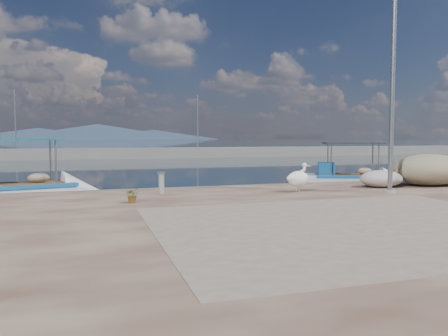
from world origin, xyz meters
TOP-DOWN VIEW (x-y plane):
  - ground at (0.00, 0.00)m, footprint 1400.00×1400.00m
  - quay at (0.00, -6.00)m, footprint 44.00×22.00m
  - quay_patch at (1.00, -3.00)m, footprint 9.00×7.00m
  - breakwater at (-0.00, 40.00)m, footprint 120.00×2.20m
  - mountains at (4.39, 650.00)m, footprint 370.00×280.00m
  - boat_left at (-7.36, 7.76)m, footprint 6.02×3.07m
  - boat_right at (8.16, 8.08)m, footprint 5.48×3.65m
  - pelican at (2.30, 2.46)m, footprint 1.07×0.63m
  - lamp_post at (5.19, 1.32)m, footprint 0.44×0.96m
  - bollard_near at (-2.33, 3.43)m, footprint 0.25×0.25m
  - potted_plant at (-3.47, 1.62)m, footprint 0.47×0.43m
  - net_pile_c at (8.24, 2.82)m, footprint 3.18×2.27m
  - net_pile_d at (6.03, 2.88)m, footprint 1.73×1.30m

SIDE VIEW (x-z plane):
  - ground at x=0.00m, z-range 0.00..0.00m
  - boat_right at x=8.16m, z-range -1.06..1.45m
  - boat_left at x=-7.36m, z-range -1.17..1.60m
  - quay at x=0.00m, z-range 0.00..0.50m
  - quay_patch at x=1.00m, z-range 0.50..0.51m
  - breakwater at x=0.00m, z-range -3.15..4.35m
  - potted_plant at x=-3.47m, z-range 0.50..0.97m
  - net_pile_d at x=6.03m, z-range 0.50..1.15m
  - bollard_near at x=-2.33m, z-range 0.53..1.28m
  - pelican at x=2.30m, z-range 0.47..1.49m
  - net_pile_c at x=8.24m, z-range 0.50..1.75m
  - lamp_post at x=5.19m, z-range 0.30..7.30m
  - mountains at x=4.39m, z-range -1.49..20.51m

